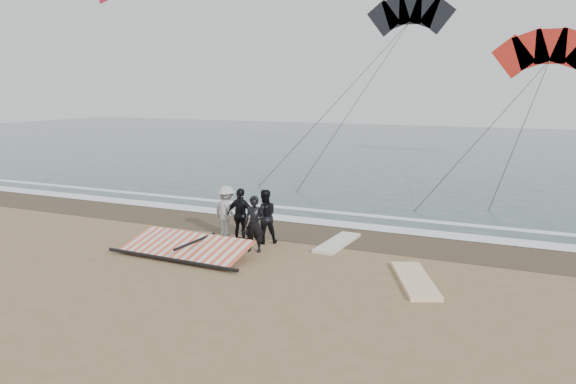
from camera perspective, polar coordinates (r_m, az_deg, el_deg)
name	(u,v)px	position (r m, az deg, el deg)	size (l,w,h in m)	color
ground	(241,271)	(14.81, -4.75, -8.05)	(120.00, 120.00, 0.00)	#8C704C
sea	(446,149)	(45.99, 15.80, 4.26)	(120.00, 54.00, 0.02)	#233838
wet_sand	(308,232)	(18.70, 2.01, -4.05)	(120.00, 2.80, 0.01)	#4C3D2B
foam_near	(323,222)	(19.96, 3.55, -3.07)	(120.00, 0.90, 0.01)	white
foam_far	(339,213)	(21.51, 5.18, -2.09)	(120.00, 0.45, 0.01)	white
man_main	(254,224)	(16.31, -3.44, -3.26)	(0.60, 0.40, 1.66)	black
board_white	(415,280)	(14.31, 12.77, -8.73)	(0.74, 2.64, 0.11)	white
board_cream	(337,243)	(17.29, 5.05, -5.16)	(0.64, 2.39, 0.10)	beige
trio_cluster	(242,214)	(17.55, -4.68, -2.25)	(2.54, 1.09, 1.69)	black
sail_rig	(187,247)	(16.46, -10.18, -5.57)	(4.35, 1.90, 0.50)	black
kite_red	(550,56)	(36.76, 25.03, 12.40)	(7.17, 7.90, 17.30)	red
kite_dark	(409,17)	(40.94, 12.23, 16.94)	(6.65, 8.40, 18.99)	black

